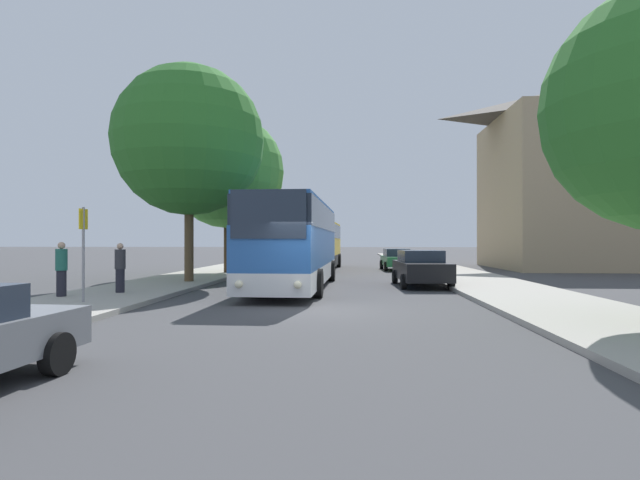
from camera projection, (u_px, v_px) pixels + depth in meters
The scene contains 12 objects.
ground_plane at pixel (311, 310), 13.99m from camera, with size 300.00×300.00×0.00m, color #424244.
sidewalk_left at pixel (70, 305), 14.42m from camera, with size 4.00×120.00×0.15m, color #A39E93.
sidewalk_right at pixel (568, 309), 13.56m from camera, with size 4.00×120.00×0.15m, color #A39E93.
bus_front at pixel (296, 243), 20.58m from camera, with size 3.01×12.17×3.47m.
bus_middle at pixel (318, 244), 33.87m from camera, with size 3.05×10.61×3.21m.
parked_car_right_near at pixel (421, 268), 21.29m from camera, with size 2.21×4.56×1.54m.
parked_car_right_far at pixel (397, 259), 33.25m from camera, with size 2.07×4.58×1.42m.
bus_stop_sign at pixel (83, 243), 14.62m from camera, with size 0.08×0.45×2.78m.
pedestrian_waiting_near at pixel (61, 269), 16.08m from camera, with size 0.36×0.36×1.76m.
pedestrian_waiting_far at pixel (120, 268), 17.31m from camera, with size 0.36×0.36×1.71m.
tree_left_near at pixel (189, 141), 22.20m from camera, with size 6.67×6.67×9.60m.
tree_left_far at pixel (227, 172), 28.44m from camera, with size 6.47×6.47×8.99m.
Camera 1 is at (1.11, -13.95, 1.93)m, focal length 28.00 mm.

